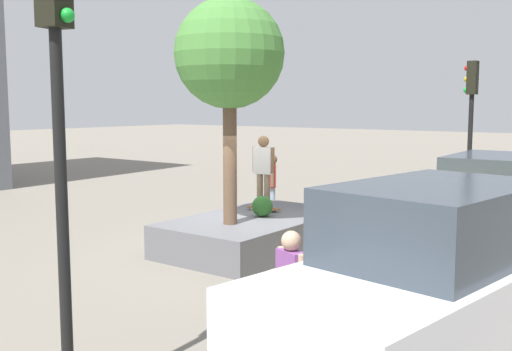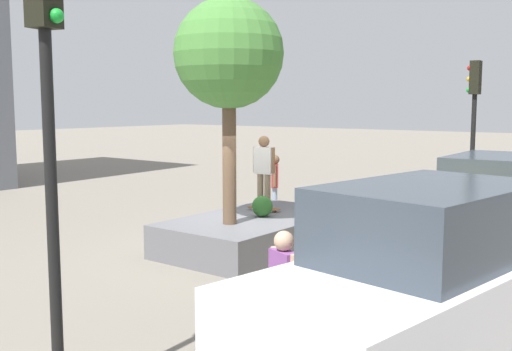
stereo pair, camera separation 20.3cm
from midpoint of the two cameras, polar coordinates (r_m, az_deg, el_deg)
ground_plane at (r=12.91m, az=-0.94°, el=-7.20°), size 120.00×120.00×0.00m
planter_ledge at (r=13.06m, az=0.45°, el=-5.46°), size 4.25×2.46×0.70m
plaza_tree at (r=12.04m, az=-2.12°, el=11.36°), size 2.19×2.19×4.52m
boxwood_shrub at (r=12.96m, az=1.06°, el=-2.95°), size 0.45×0.45×0.45m
skateboard at (r=13.68m, az=1.18°, el=-3.16°), size 0.25×0.81×0.07m
skateboarder at (r=13.55m, az=1.19°, el=0.87°), size 0.25×0.56×1.65m
taxi_cab at (r=13.22m, az=22.07°, el=-2.68°), size 4.55×2.24×2.09m
police_car at (r=7.15m, az=16.25°, el=-9.65°), size 5.02×2.79×2.22m
traffic_light_corner at (r=6.17m, az=-18.30°, el=7.13°), size 0.33×0.37×4.69m
traffic_light_median at (r=16.42m, az=20.36°, el=5.59°), size 0.29×0.34×4.23m
bystander_watching at (r=7.45m, az=3.44°, el=-10.37°), size 0.33×0.51×1.60m
pedestrian_crossing at (r=16.83m, az=2.14°, el=-0.49°), size 0.49×0.43×1.72m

